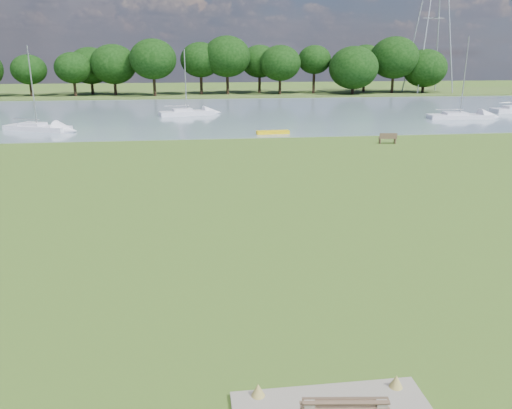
{
  "coord_description": "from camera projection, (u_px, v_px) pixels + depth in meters",
  "views": [
    {
      "loc": [
        -2.72,
        -21.72,
        7.26
      ],
      "look_at": [
        -0.18,
        -2.0,
        1.21
      ],
      "focal_mm": 35.0,
      "sensor_mm": 36.0,
      "label": 1
    }
  ],
  "objects": [
    {
      "name": "sailboat_2",
      "position": [
        186.0,
        111.0,
        60.02
      ],
      "size": [
        6.74,
        3.36,
        7.63
      ],
      "rotation": [
        0.0,
        0.0,
        0.25
      ],
      "color": "silver",
      "rests_on": "river"
    },
    {
      "name": "riverbank_bench",
      "position": [
        388.0,
        138.0,
        41.52
      ],
      "size": [
        1.51,
        0.62,
        0.9
      ],
      "rotation": [
        0.0,
        0.0,
        -0.13
      ],
      "color": "brown",
      "rests_on": "ground"
    },
    {
      "name": "sailboat_5",
      "position": [
        37.0,
        126.0,
        48.27
      ],
      "size": [
        6.84,
        4.45,
        7.92
      ],
      "rotation": [
        0.0,
        0.0,
        -0.43
      ],
      "color": "silver",
      "rests_on": "river"
    },
    {
      "name": "river",
      "position": [
        213.0,
        113.0,
        62.9
      ],
      "size": [
        220.0,
        40.0,
        0.1
      ],
      "primitive_type": "cube",
      "color": "slate",
      "rests_on": "ground"
    },
    {
      "name": "tree_line",
      "position": [
        129.0,
        62.0,
        84.31
      ],
      "size": [
        116.17,
        7.93,
        9.6
      ],
      "color": "black",
      "rests_on": "far_bank"
    },
    {
      "name": "far_bank",
      "position": [
        206.0,
        94.0,
        91.37
      ],
      "size": [
        220.0,
        20.0,
        0.4
      ],
      "primitive_type": "cube",
      "color": "#4C6626",
      "rests_on": "ground"
    },
    {
      "name": "kayak",
      "position": [
        273.0,
        132.0,
        46.34
      ],
      "size": [
        3.12,
        0.92,
        0.31
      ],
      "primitive_type": "cube",
      "rotation": [
        0.0,
        0.0,
        0.07
      ],
      "color": "yellow",
      "rests_on": "river"
    },
    {
      "name": "ground",
      "position": [
        254.0,
        217.0,
        23.05
      ],
      "size": [
        220.0,
        220.0,
        0.0
      ],
      "primitive_type": "plane",
      "color": "olive"
    },
    {
      "name": "sailboat_0",
      "position": [
        459.0,
        115.0,
        57.04
      ],
      "size": [
        7.31,
        2.51,
        9.01
      ],
      "rotation": [
        0.0,
        0.0,
        -0.07
      ],
      "color": "silver",
      "rests_on": "river"
    }
  ]
}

